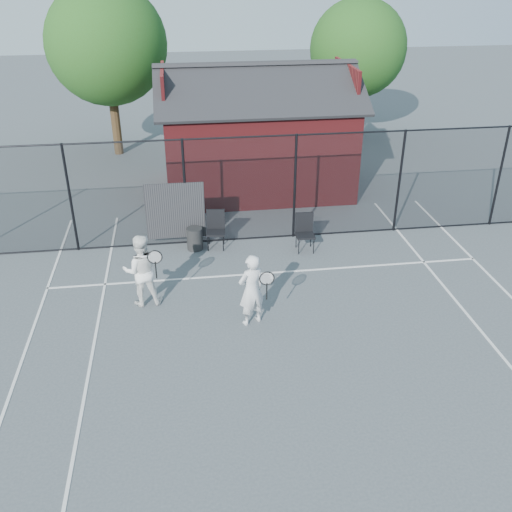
{
  "coord_description": "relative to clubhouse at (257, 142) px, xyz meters",
  "views": [
    {
      "loc": [
        -2.09,
        -9.42,
        7.22
      ],
      "look_at": [
        -0.51,
        1.92,
        1.1
      ],
      "focal_mm": 40.0,
      "sensor_mm": 36.0,
      "label": 1
    }
  ],
  "objects": [
    {
      "name": "waste_bin",
      "position": [
        -2.32,
        -4.4,
        -1.29
      ],
      "size": [
        0.52,
        0.52,
        0.63
      ],
      "primitive_type": "cylinder",
      "rotation": [
        0.0,
        0.0,
        -0.23
      ],
      "color": "black",
      "rests_on": "ground"
    },
    {
      "name": "player_back",
      "position": [
        -3.61,
        -6.96,
        -0.74
      ],
      "size": [
        0.95,
        0.71,
        1.73
      ],
      "color": "white",
      "rests_on": "ground"
    },
    {
      "name": "player_front",
      "position": [
        -1.25,
        -8.11,
        -0.77
      ],
      "size": [
        0.8,
        0.65,
        1.67
      ],
      "color": "silver",
      "rests_on": "ground"
    },
    {
      "name": "tree_right",
      "position": [
        5.0,
        5.5,
        2.1
      ],
      "size": [
        3.97,
        3.97,
        5.7
      ],
      "color": "#322214",
      "rests_on": "ground"
    },
    {
      "name": "clubhouse",
      "position": [
        0.0,
        0.0,
        0.0
      ],
      "size": [
        6.5,
        4.36,
        4.19
      ],
      "color": "maroon",
      "rests_on": "ground"
    },
    {
      "name": "fence",
      "position": [
        -0.8,
        -4.0,
        -0.16
      ],
      "size": [
        22.04,
        3.0,
        3.0
      ],
      "color": "black",
      "rests_on": "ground"
    },
    {
      "name": "ground",
      "position": [
        -0.5,
        -9.0,
        -1.61
      ],
      "size": [
        80.0,
        80.0,
        0.0
      ],
      "primitive_type": "plane",
      "color": "#42484C",
      "rests_on": "ground"
    },
    {
      "name": "tree_left",
      "position": [
        -5.0,
        4.5,
        2.58
      ],
      "size": [
        4.48,
        4.48,
        6.44
      ],
      "color": "#322214",
      "rests_on": "ground"
    },
    {
      "name": "court_lines",
      "position": [
        -0.5,
        -10.32,
        -1.6
      ],
      "size": [
        11.02,
        18.0,
        0.01
      ],
      "color": "silver",
      "rests_on": "ground"
    },
    {
      "name": "chair_left",
      "position": [
        -1.74,
        -4.4,
        -1.09
      ],
      "size": [
        0.56,
        0.58,
        1.03
      ],
      "primitive_type": "cube",
      "rotation": [
        0.0,
        0.0,
        -0.13
      ],
      "color": "black",
      "rests_on": "ground"
    },
    {
      "name": "chair_right",
      "position": [
        0.64,
        -4.9,
        -1.1
      ],
      "size": [
        0.5,
        0.52,
        1.02
      ],
      "primitive_type": "cube",
      "rotation": [
        0.0,
        0.0,
        -0.02
      ],
      "color": "black",
      "rests_on": "ground"
    }
  ]
}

